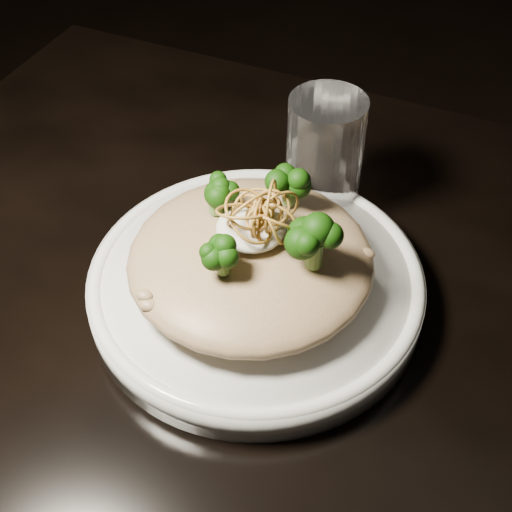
% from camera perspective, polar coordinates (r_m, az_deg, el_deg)
% --- Properties ---
extents(table, '(1.10, 0.80, 0.75)m').
position_cam_1_polar(table, '(0.70, 6.57, -11.72)').
color(table, black).
rests_on(table, ground).
extents(plate, '(0.30, 0.30, 0.03)m').
position_cam_1_polar(plate, '(0.65, 0.00, -2.44)').
color(plate, white).
rests_on(plate, table).
extents(risotto, '(0.22, 0.22, 0.05)m').
position_cam_1_polar(risotto, '(0.62, -0.44, -0.24)').
color(risotto, brown).
rests_on(risotto, plate).
extents(broccoli, '(0.13, 0.13, 0.05)m').
position_cam_1_polar(broccoli, '(0.59, -0.24, 3.08)').
color(broccoli, black).
rests_on(broccoli, risotto).
extents(cheese, '(0.06, 0.06, 0.02)m').
position_cam_1_polar(cheese, '(0.60, -0.39, 2.26)').
color(cheese, silver).
rests_on(cheese, risotto).
extents(shallots, '(0.07, 0.07, 0.04)m').
position_cam_1_polar(shallots, '(0.58, 0.49, 4.17)').
color(shallots, brown).
rests_on(shallots, cheese).
extents(drinking_glass, '(0.09, 0.09, 0.13)m').
position_cam_1_polar(drinking_glass, '(0.71, 5.47, 7.76)').
color(drinking_glass, white).
rests_on(drinking_glass, table).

